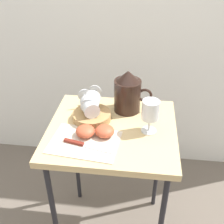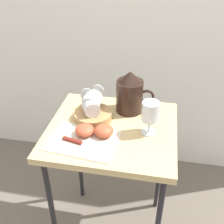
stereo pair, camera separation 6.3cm
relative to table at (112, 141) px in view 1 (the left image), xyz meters
The scene contains 11 objects.
curtain_drape 0.73m from the table, 90.00° to the left, with size 2.40×0.03×1.94m, color white.
table is the anchor object (origin of this frame).
linen_napkin 0.17m from the table, 130.55° to the right, with size 0.27×0.20×0.00m, color beige.
basket_tray 0.14m from the table, 152.55° to the left, with size 0.17×0.17×0.04m, color #AD8451.
pitcher 0.22m from the table, 70.06° to the left, with size 0.18×0.12×0.20m.
wine_glass_upright 0.23m from the table, ahead, with size 0.07×0.07×0.15m.
wine_glass_tipped_near 0.20m from the table, 142.01° to the left, with size 0.08×0.15×0.08m.
wine_glass_tipped_far 0.19m from the table, 154.37° to the left, with size 0.12×0.17×0.07m.
apple_half_left 0.16m from the table, 144.21° to the right, with size 0.08×0.08×0.04m, color #C15133.
apple_half_right 0.12m from the table, 109.93° to the right, with size 0.08×0.08×0.04m, color #C15133.
knife 0.19m from the table, 128.30° to the right, with size 0.21×0.06×0.01m.
Camera 1 is at (0.11, -0.95, 1.44)m, focal length 44.14 mm.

